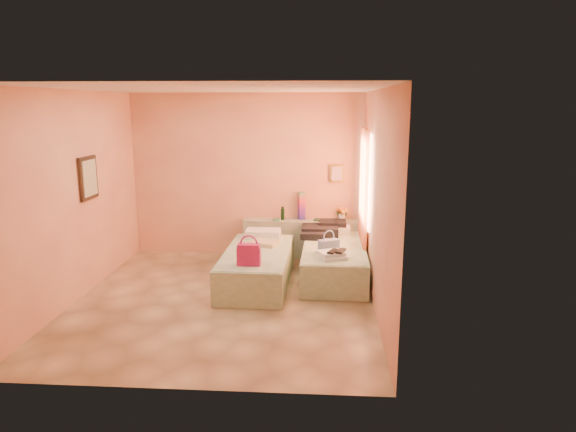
{
  "coord_description": "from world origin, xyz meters",
  "views": [
    {
      "loc": [
        1.3,
        -6.52,
        2.62
      ],
      "look_at": [
        0.8,
        0.85,
        1.0
      ],
      "focal_mm": 32.0,
      "sensor_mm": 36.0,
      "label": 1
    }
  ],
  "objects_px": {
    "headboard_ledge": "(303,238)",
    "green_book": "(320,220)",
    "water_bottle": "(283,213)",
    "magenta_handbag": "(249,254)",
    "bed_left": "(257,267)",
    "blue_handbag": "(329,246)",
    "towel_stack": "(333,255)",
    "flower_vase": "(342,212)",
    "bed_right": "(334,261)"
  },
  "relations": [
    {
      "from": "bed_left",
      "to": "flower_vase",
      "type": "relative_size",
      "value": 7.32
    },
    {
      "from": "water_bottle",
      "to": "green_book",
      "type": "xyz_separation_m",
      "value": [
        0.64,
        -0.04,
        -0.1
      ]
    },
    {
      "from": "bed_right",
      "to": "green_book",
      "type": "bearing_deg",
      "value": 103.51
    },
    {
      "from": "bed_right",
      "to": "towel_stack",
      "type": "height_order",
      "value": "towel_stack"
    },
    {
      "from": "bed_right",
      "to": "magenta_handbag",
      "type": "height_order",
      "value": "magenta_handbag"
    },
    {
      "from": "flower_vase",
      "to": "bed_left",
      "type": "bearing_deg",
      "value": -131.52
    },
    {
      "from": "flower_vase",
      "to": "magenta_handbag",
      "type": "relative_size",
      "value": 0.88
    },
    {
      "from": "headboard_ledge",
      "to": "green_book",
      "type": "bearing_deg",
      "value": -5.03
    },
    {
      "from": "water_bottle",
      "to": "bed_right",
      "type": "bearing_deg",
      "value": -50.55
    },
    {
      "from": "headboard_ledge",
      "to": "bed_left",
      "type": "distance_m",
      "value": 1.54
    },
    {
      "from": "bed_left",
      "to": "magenta_handbag",
      "type": "height_order",
      "value": "magenta_handbag"
    },
    {
      "from": "headboard_ledge",
      "to": "magenta_handbag",
      "type": "relative_size",
      "value": 6.59
    },
    {
      "from": "bed_left",
      "to": "magenta_handbag",
      "type": "xyz_separation_m",
      "value": [
        -0.02,
        -0.67,
        0.4
      ]
    },
    {
      "from": "bed_left",
      "to": "towel_stack",
      "type": "xyz_separation_m",
      "value": [
        1.11,
        -0.32,
        0.3
      ]
    },
    {
      "from": "headboard_ledge",
      "to": "blue_handbag",
      "type": "bearing_deg",
      "value": -72.97
    },
    {
      "from": "bed_right",
      "to": "headboard_ledge",
      "type": "bearing_deg",
      "value": 117.48
    },
    {
      "from": "bed_left",
      "to": "towel_stack",
      "type": "height_order",
      "value": "towel_stack"
    },
    {
      "from": "flower_vase",
      "to": "blue_handbag",
      "type": "xyz_separation_m",
      "value": [
        -0.24,
        -1.47,
        -0.19
      ]
    },
    {
      "from": "bed_left",
      "to": "towel_stack",
      "type": "distance_m",
      "value": 1.19
    },
    {
      "from": "headboard_ledge",
      "to": "magenta_handbag",
      "type": "distance_m",
      "value": 2.19
    },
    {
      "from": "headboard_ledge",
      "to": "flower_vase",
      "type": "bearing_deg",
      "value": 4.51
    },
    {
      "from": "blue_handbag",
      "to": "headboard_ledge",
      "type": "bearing_deg",
      "value": 82.28
    },
    {
      "from": "bed_left",
      "to": "green_book",
      "type": "bearing_deg",
      "value": 57.36
    },
    {
      "from": "bed_left",
      "to": "magenta_handbag",
      "type": "relative_size",
      "value": 6.43
    },
    {
      "from": "green_book",
      "to": "flower_vase",
      "type": "bearing_deg",
      "value": 25.34
    },
    {
      "from": "blue_handbag",
      "to": "towel_stack",
      "type": "distance_m",
      "value": 0.32
    },
    {
      "from": "bed_right",
      "to": "blue_handbag",
      "type": "bearing_deg",
      "value": -103.09
    },
    {
      "from": "headboard_ledge",
      "to": "flower_vase",
      "type": "xyz_separation_m",
      "value": [
        0.67,
        0.05,
        0.46
      ]
    },
    {
      "from": "headboard_ledge",
      "to": "water_bottle",
      "type": "distance_m",
      "value": 0.56
    },
    {
      "from": "water_bottle",
      "to": "green_book",
      "type": "bearing_deg",
      "value": -3.32
    },
    {
      "from": "headboard_ledge",
      "to": "bed_right",
      "type": "bearing_deg",
      "value": -63.43
    },
    {
      "from": "bed_left",
      "to": "blue_handbag",
      "type": "height_order",
      "value": "blue_handbag"
    },
    {
      "from": "bed_left",
      "to": "green_book",
      "type": "xyz_separation_m",
      "value": [
        0.92,
        1.38,
        0.42
      ]
    },
    {
      "from": "bed_right",
      "to": "water_bottle",
      "type": "height_order",
      "value": "water_bottle"
    },
    {
      "from": "bed_right",
      "to": "magenta_handbag",
      "type": "bearing_deg",
      "value": -137.81
    },
    {
      "from": "bed_right",
      "to": "blue_handbag",
      "type": "relative_size",
      "value": 6.8
    },
    {
      "from": "water_bottle",
      "to": "magenta_handbag",
      "type": "relative_size",
      "value": 0.71
    },
    {
      "from": "bed_right",
      "to": "blue_handbag",
      "type": "xyz_separation_m",
      "value": [
        -0.09,
        -0.37,
        0.34
      ]
    },
    {
      "from": "green_book",
      "to": "towel_stack",
      "type": "xyz_separation_m",
      "value": [
        0.19,
        -1.7,
        -0.12
      ]
    },
    {
      "from": "flower_vase",
      "to": "towel_stack",
      "type": "xyz_separation_m",
      "value": [
        -0.19,
        -1.78,
        -0.24
      ]
    },
    {
      "from": "magenta_handbag",
      "to": "flower_vase",
      "type": "bearing_deg",
      "value": 58.32
    },
    {
      "from": "water_bottle",
      "to": "bed_left",
      "type": "bearing_deg",
      "value": -100.82
    },
    {
      "from": "headboard_ledge",
      "to": "bed_right",
      "type": "distance_m",
      "value": 1.18
    },
    {
      "from": "green_book",
      "to": "towel_stack",
      "type": "bearing_deg",
      "value": -70.17
    },
    {
      "from": "bed_left",
      "to": "water_bottle",
      "type": "xyz_separation_m",
      "value": [
        0.27,
        1.42,
        0.51
      ]
    },
    {
      "from": "magenta_handbag",
      "to": "bed_left",
      "type": "bearing_deg",
      "value": 88.32
    },
    {
      "from": "water_bottle",
      "to": "magenta_handbag",
      "type": "distance_m",
      "value": 2.11
    },
    {
      "from": "bed_right",
      "to": "green_book",
      "type": "xyz_separation_m",
      "value": [
        -0.23,
        1.02,
        0.42
      ]
    },
    {
      "from": "magenta_handbag",
      "to": "towel_stack",
      "type": "height_order",
      "value": "magenta_handbag"
    },
    {
      "from": "bed_right",
      "to": "flower_vase",
      "type": "bearing_deg",
      "value": 83.27
    }
  ]
}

